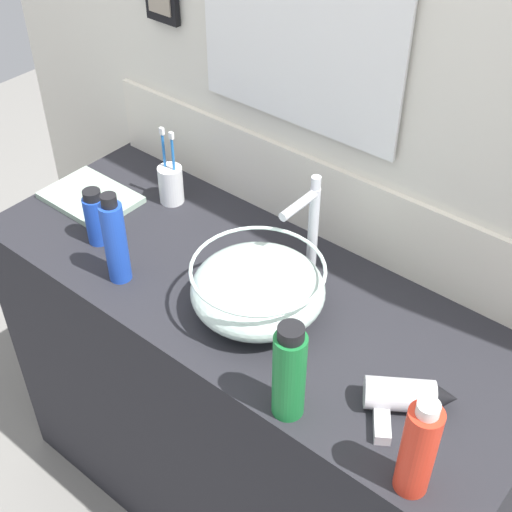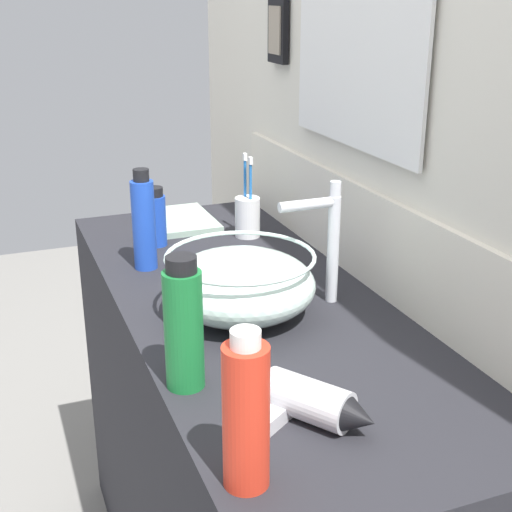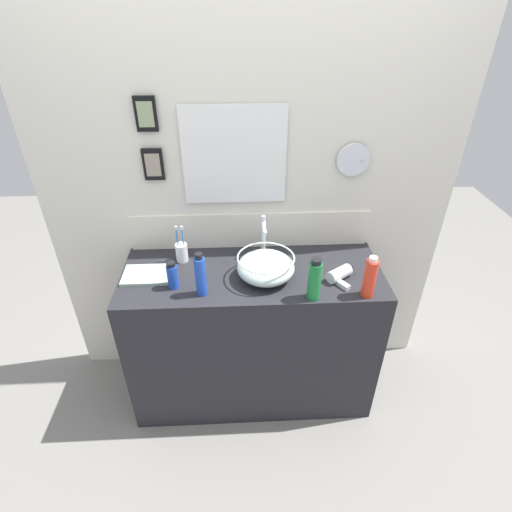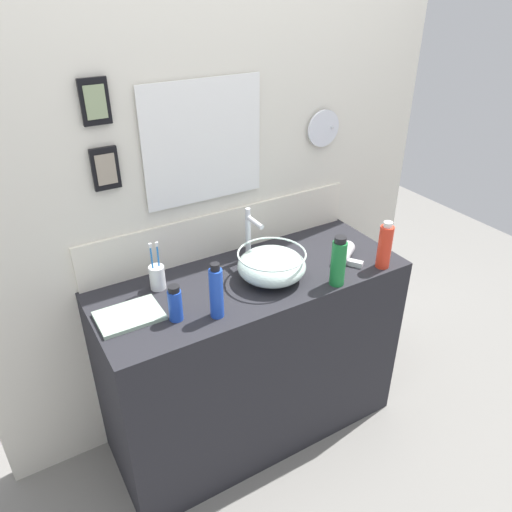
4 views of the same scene
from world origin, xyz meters
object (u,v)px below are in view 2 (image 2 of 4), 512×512
(hair_drier, at_px, (313,405))
(shampoo_bottle, at_px, (155,218))
(lotion_bottle, at_px, (144,223))
(soap_dispenser, at_px, (184,326))
(faucet, at_px, (327,234))
(hand_towel, at_px, (179,220))
(spray_bottle, at_px, (246,414))
(glass_bowl_sink, at_px, (240,284))
(toothbrush_cup, at_px, (248,216))

(hair_drier, bearing_deg, shampoo_bottle, -178.01)
(lotion_bottle, relative_size, soap_dispenser, 1.04)
(faucet, xyz_separation_m, hand_towel, (-0.60, -0.14, -0.14))
(hand_towel, bearing_deg, faucet, 12.75)
(spray_bottle, bearing_deg, glass_bowl_sink, 160.84)
(glass_bowl_sink, xyz_separation_m, soap_dispenser, (0.21, -0.17, 0.04))
(glass_bowl_sink, xyz_separation_m, shampoo_bottle, (-0.46, -0.06, 0.00))
(toothbrush_cup, distance_m, soap_dispenser, 0.74)
(lotion_bottle, bearing_deg, spray_bottle, -3.67)
(spray_bottle, bearing_deg, hand_towel, 169.05)
(hair_drier, relative_size, spray_bottle, 0.86)
(toothbrush_cup, relative_size, lotion_bottle, 0.93)
(hand_towel, bearing_deg, spray_bottle, -10.95)
(faucet, xyz_separation_m, lotion_bottle, (-0.31, -0.29, -0.04))
(shampoo_bottle, distance_m, soap_dispenser, 0.68)
(glass_bowl_sink, distance_m, soap_dispenser, 0.28)
(glass_bowl_sink, relative_size, toothbrush_cup, 1.36)
(hair_drier, height_order, toothbrush_cup, toothbrush_cup)
(lotion_bottle, height_order, hand_towel, lotion_bottle)
(glass_bowl_sink, xyz_separation_m, hair_drier, (0.38, -0.03, -0.04))
(hair_drier, xyz_separation_m, lotion_bottle, (-0.70, -0.09, 0.08))
(hair_drier, bearing_deg, glass_bowl_sink, 176.08)
(spray_bottle, distance_m, hand_towel, 1.10)
(hair_drier, height_order, spray_bottle, spray_bottle)
(hair_drier, xyz_separation_m, hand_towel, (-0.99, 0.07, -0.02))
(glass_bowl_sink, bearing_deg, shampoo_bottle, -173.09)
(shampoo_bottle, bearing_deg, toothbrush_cup, 85.49)
(glass_bowl_sink, relative_size, soap_dispenser, 1.31)
(spray_bottle, relative_size, hand_towel, 0.91)
(toothbrush_cup, xyz_separation_m, spray_bottle, (0.91, -0.34, 0.05))
(shampoo_bottle, xyz_separation_m, soap_dispenser, (0.67, -0.12, 0.04))
(glass_bowl_sink, relative_size, spray_bottle, 1.33)
(faucet, bearing_deg, soap_dispenser, -58.79)
(hair_drier, bearing_deg, soap_dispenser, -139.32)
(spray_bottle, xyz_separation_m, lotion_bottle, (-0.79, 0.05, 0.01))
(spray_bottle, height_order, soap_dispenser, soap_dispenser)
(faucet, bearing_deg, toothbrush_cup, -179.66)
(shampoo_bottle, height_order, soap_dispenser, soap_dispenser)
(lotion_bottle, relative_size, hand_towel, 0.96)
(soap_dispenser, bearing_deg, lotion_bottle, 173.86)
(soap_dispenser, xyz_separation_m, hand_towel, (-0.82, 0.21, -0.10))
(shampoo_bottle, height_order, hand_towel, shampoo_bottle)
(toothbrush_cup, height_order, spray_bottle, spray_bottle)
(shampoo_bottle, bearing_deg, soap_dispenser, -9.80)
(lotion_bottle, xyz_separation_m, soap_dispenser, (0.53, -0.06, -0.00))
(glass_bowl_sink, relative_size, shampoo_bottle, 1.96)
(faucet, xyz_separation_m, spray_bottle, (0.47, -0.35, -0.04))
(glass_bowl_sink, distance_m, faucet, 0.20)
(spray_bottle, height_order, hand_towel, spray_bottle)
(faucet, xyz_separation_m, hair_drier, (0.38, -0.21, -0.11))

